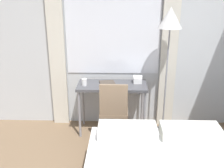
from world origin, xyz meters
The scene contains 7 objects.
wall_back_with_window centered at (0.01, 3.04, 1.35)m, with size 5.07×0.13×2.70m.
desk centered at (0.12, 2.73, 0.68)m, with size 1.02×0.47×0.76m.
desk_chair centered at (0.15, 2.47, 0.50)m, with size 0.41×0.41×0.89m.
standing_lamp centered at (0.89, 2.69, 1.57)m, with size 0.32×0.32×1.86m.
telephone centered at (0.49, 2.83, 0.81)m, with size 0.14×0.15×0.11m.
book centered at (0.05, 2.75, 0.77)m, with size 0.26×0.26×0.02m.
mug centered at (-0.28, 2.68, 0.81)m, with size 0.07×0.07×0.10m.
Camera 1 is at (0.22, -0.88, 2.06)m, focal length 42.00 mm.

